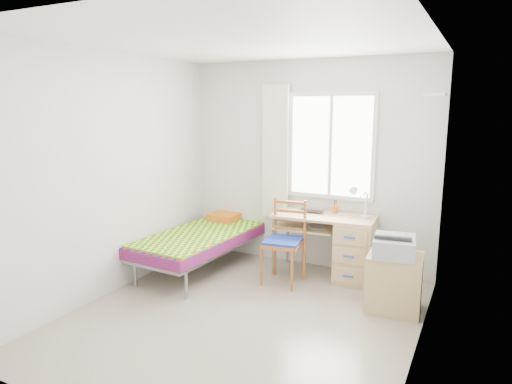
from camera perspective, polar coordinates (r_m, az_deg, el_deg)
floor at (r=4.64m, az=-1.67°, el=-15.34°), size 3.50×3.50×0.00m
ceiling at (r=4.20m, az=-1.88°, el=18.40°), size 3.50×3.50×0.00m
wall_back at (r=5.81m, az=6.52°, el=3.38°), size 3.20×0.00×3.20m
wall_left at (r=5.18m, az=-17.52°, el=2.04°), size 0.00×3.50×3.50m
wall_right at (r=3.75m, az=20.23°, el=-1.31°), size 0.00×3.50×3.50m
window at (r=5.67m, az=9.35°, el=5.66°), size 1.10×0.04×1.30m
curtain at (r=5.89m, az=2.46°, el=5.00°), size 0.35×0.05×1.70m
floating_shelf at (r=5.08m, az=21.54°, el=11.26°), size 0.20×0.32×0.03m
bed at (r=5.84m, az=-6.44°, el=-5.62°), size 1.00×1.95×0.82m
desk at (r=5.51m, az=11.57°, el=-6.69°), size 1.24×0.63×0.75m
chair at (r=5.32m, az=3.73°, el=-5.59°), size 0.48×0.48×0.98m
cabinet at (r=4.89m, az=16.85°, el=-10.73°), size 0.57×0.51×0.58m
printer at (r=4.74m, az=16.90°, el=-6.46°), size 0.45×0.50×0.20m
laptop at (r=5.60m, az=6.75°, el=-2.50°), size 0.31×0.21×0.02m
pen_cup at (r=5.63m, az=9.85°, el=-2.14°), size 0.09×0.09×0.09m
task_lamp at (r=5.31m, az=12.70°, el=-0.88°), size 0.22×0.31×0.39m
book at (r=5.58m, az=6.73°, el=-4.37°), size 0.27×0.29×0.02m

